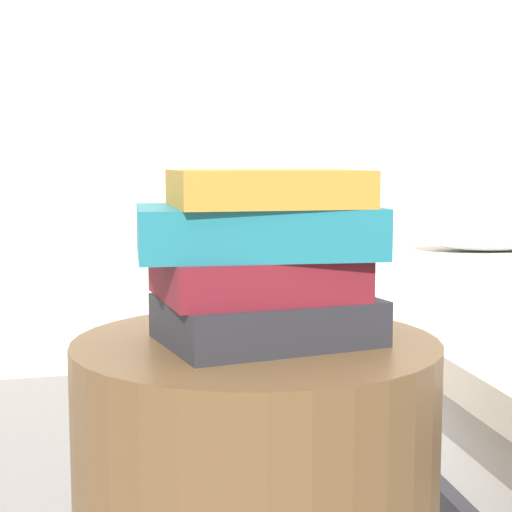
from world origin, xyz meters
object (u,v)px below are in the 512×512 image
at_px(book_maroon, 256,276).
at_px(book_teal, 258,231).
at_px(book_ochre, 266,188).
at_px(book_charcoal, 267,320).

xyz_separation_m(book_maroon, book_teal, (0.00, -0.00, 0.06)).
bearing_deg(book_ochre, book_teal, 167.04).
bearing_deg(book_maroon, book_ochre, -33.01).
relative_size(book_charcoal, book_teal, 0.87).
distance_m(book_charcoal, book_teal, 0.11).
bearing_deg(book_ochre, book_maroon, 152.76).
bearing_deg(book_maroon, book_teal, -66.65).
height_order(book_maroon, book_ochre, book_ochre).
xyz_separation_m(book_charcoal, book_teal, (-0.01, 0.01, 0.11)).
distance_m(book_maroon, book_teal, 0.06).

